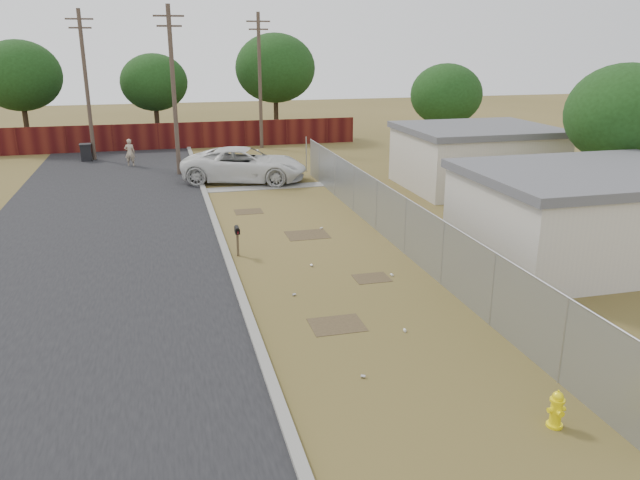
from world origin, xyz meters
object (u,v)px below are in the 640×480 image
object	(u,v)px
pickup_truck	(245,165)
pedestrian	(130,153)
mailbox	(237,233)
fire_hydrant	(556,410)
trash_bin	(86,152)

from	to	relation	value
pickup_truck	pedestrian	xyz separation A→B (m)	(-6.04, 5.99, -0.09)
mailbox	pickup_truck	world-z (taller)	pickup_truck
fire_hydrant	mailbox	distance (m)	12.54
trash_bin	mailbox	bearing A→B (deg)	-71.52
pickup_truck	pedestrian	size ratio (longest dim) A/B	3.98
pickup_truck	mailbox	bearing A→B (deg)	-170.60
fire_hydrant	pedestrian	xyz separation A→B (m)	(-8.75, 29.64, 0.45)
mailbox	pickup_truck	xyz separation A→B (m)	(1.93, 12.01, 0.07)
pickup_truck	trash_bin	distance (m)	12.17
fire_hydrant	trash_bin	size ratio (longest dim) A/B	0.74
pickup_truck	trash_bin	world-z (taller)	pickup_truck
mailbox	trash_bin	world-z (taller)	trash_bin
fire_hydrant	mailbox	world-z (taller)	mailbox
fire_hydrant	mailbox	size ratio (longest dim) A/B	0.75
pickup_truck	pedestrian	world-z (taller)	pickup_truck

